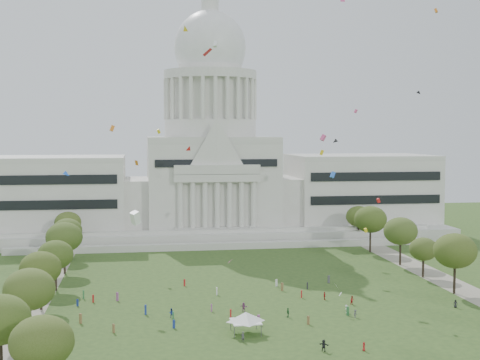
% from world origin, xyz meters
% --- Properties ---
extents(ground, '(400.00, 400.00, 0.00)m').
position_xyz_m(ground, '(0.00, 0.00, 0.00)').
color(ground, '#2D4A1D').
rests_on(ground, ground).
extents(capitol, '(160.00, 64.50, 91.30)m').
position_xyz_m(capitol, '(0.00, 113.59, 22.30)').
color(capitol, beige).
rests_on(capitol, ground).
extents(path_left, '(8.00, 160.00, 0.04)m').
position_xyz_m(path_left, '(-48.00, 30.00, 0.02)').
color(path_left, gray).
rests_on(path_left, ground).
extents(path_right, '(8.00, 160.00, 0.04)m').
position_xyz_m(path_right, '(48.00, 30.00, 0.02)').
color(path_right, gray).
rests_on(path_right, ground).
extents(row_tree_l_0, '(8.85, 8.85, 12.59)m').
position_xyz_m(row_tree_l_0, '(-45.26, -21.68, 8.95)').
color(row_tree_l_0, black).
rests_on(row_tree_l_0, ground).
extents(row_tree_l_1, '(8.86, 8.86, 12.59)m').
position_xyz_m(row_tree_l_1, '(-44.07, -2.96, 8.95)').
color(row_tree_l_1, black).
rests_on(row_tree_l_1, ground).
extents(row_tree_l_2, '(8.42, 8.42, 11.97)m').
position_xyz_m(row_tree_l_2, '(-45.04, 17.30, 8.51)').
color(row_tree_l_2, black).
rests_on(row_tree_l_2, ground).
extents(row_tree_r_2, '(9.55, 9.55, 13.58)m').
position_xyz_m(row_tree_r_2, '(44.17, 17.44, 9.66)').
color(row_tree_r_2, black).
rests_on(row_tree_r_2, ground).
extents(row_tree_l_3, '(8.12, 8.12, 11.55)m').
position_xyz_m(row_tree_l_3, '(-44.09, 33.92, 8.21)').
color(row_tree_l_3, black).
rests_on(row_tree_l_3, ground).
extents(row_tree_r_3, '(7.01, 7.01, 9.98)m').
position_xyz_m(row_tree_r_3, '(44.40, 34.48, 7.08)').
color(row_tree_r_3, black).
rests_on(row_tree_r_3, ground).
extents(row_tree_l_4, '(9.29, 9.29, 13.21)m').
position_xyz_m(row_tree_l_4, '(-44.08, 52.42, 9.39)').
color(row_tree_l_4, black).
rests_on(row_tree_l_4, ground).
extents(row_tree_r_4, '(9.19, 9.19, 13.06)m').
position_xyz_m(row_tree_r_4, '(44.76, 50.04, 9.29)').
color(row_tree_r_4, black).
rests_on(row_tree_r_4, ground).
extents(row_tree_l_5, '(8.33, 8.33, 11.85)m').
position_xyz_m(row_tree_l_5, '(-45.22, 71.01, 8.42)').
color(row_tree_l_5, black).
rests_on(row_tree_l_5, ground).
extents(row_tree_r_5, '(9.82, 9.82, 13.96)m').
position_xyz_m(row_tree_r_5, '(43.49, 70.19, 9.93)').
color(row_tree_r_5, black).
rests_on(row_tree_r_5, ground).
extents(row_tree_l_6, '(8.19, 8.19, 11.64)m').
position_xyz_m(row_tree_l_6, '(-46.87, 89.14, 8.27)').
color(row_tree_l_6, black).
rests_on(row_tree_l_6, ground).
extents(row_tree_r_6, '(8.42, 8.42, 11.97)m').
position_xyz_m(row_tree_r_6, '(45.96, 88.13, 8.51)').
color(row_tree_r_6, black).
rests_on(row_tree_r_6, ground).
extents(near_tree_0, '(8.47, 8.47, 12.04)m').
position_xyz_m(near_tree_0, '(-38.00, -32.00, 8.56)').
color(near_tree_0, black).
rests_on(near_tree_0, ground).
extents(event_tent, '(7.40, 7.40, 4.01)m').
position_xyz_m(event_tent, '(-6.59, -4.76, 3.11)').
color(event_tent, '#4C4C4C').
rests_on(event_tent, ground).
extents(person_0, '(0.98, 0.90, 1.68)m').
position_xyz_m(person_0, '(38.82, 6.16, 0.84)').
color(person_0, '#26262B').
rests_on(person_0, ground).
extents(person_2, '(1.05, 0.86, 1.86)m').
position_xyz_m(person_2, '(18.65, 11.70, 0.93)').
color(person_2, '#B21E1E').
rests_on(person_2, ground).
extents(person_3, '(0.56, 1.02, 1.55)m').
position_xyz_m(person_3, '(15.54, 5.98, 0.77)').
color(person_3, silver).
rests_on(person_3, ground).
extents(person_4, '(0.67, 1.12, 1.84)m').
position_xyz_m(person_4, '(3.26, 4.51, 0.92)').
color(person_4, '#33723F').
rests_on(person_4, ground).
extents(person_5, '(1.80, 1.46, 1.84)m').
position_xyz_m(person_5, '(-4.64, 9.86, 0.92)').
color(person_5, '#994C8C').
rests_on(person_5, ground).
extents(person_6, '(0.50, 0.74, 1.47)m').
position_xyz_m(person_6, '(11.13, -17.12, 0.74)').
color(person_6, '#B21E1E').
rests_on(person_6, ground).
extents(person_7, '(0.76, 0.65, 1.77)m').
position_xyz_m(person_7, '(-7.83, -9.38, 0.88)').
color(person_7, '#4C4C51').
rests_on(person_7, ground).
extents(person_8, '(0.95, 0.66, 1.83)m').
position_xyz_m(person_8, '(-19.25, 7.71, 0.91)').
color(person_8, navy).
rests_on(person_8, ground).
extents(person_9, '(1.08, 1.02, 1.52)m').
position_xyz_m(person_9, '(16.14, 2.20, 0.76)').
color(person_9, '#4C4C51').
rests_on(person_9, ground).
extents(person_10, '(0.59, 1.04, 1.73)m').
position_xyz_m(person_10, '(14.05, 16.53, 0.87)').
color(person_10, '#B21E1E').
rests_on(person_10, ground).
extents(person_11, '(1.90, 1.63, 1.95)m').
position_xyz_m(person_11, '(4.55, -16.28, 0.98)').
color(person_11, '#26262B').
rests_on(person_11, ground).
extents(distant_crowd, '(59.81, 37.47, 1.92)m').
position_xyz_m(distant_crowd, '(-12.76, 15.00, 0.86)').
color(distant_crowd, '#B21E1E').
rests_on(distant_crowd, ground).
extents(kite_swarm, '(86.32, 111.07, 62.55)m').
position_xyz_m(kite_swarm, '(-0.74, 5.10, 32.23)').
color(kite_swarm, '#E54C8C').
rests_on(kite_swarm, ground).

